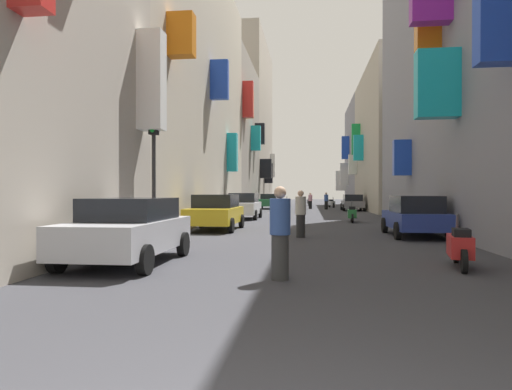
# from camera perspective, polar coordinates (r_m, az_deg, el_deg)

# --- Properties ---
(ground_plane) EXTENTS (140.00, 140.00, 0.00)m
(ground_plane) POSITION_cam_1_polar(r_m,az_deg,el_deg) (32.05, 6.56, -2.52)
(ground_plane) COLOR #38383D
(building_left_mid_a) EXTENTS (6.97, 19.59, 14.88)m
(building_left_mid_a) POSITION_cam_1_polar(r_m,az_deg,el_deg) (25.84, -12.08, 13.39)
(building_left_mid_a) COLOR #BCB29E
(building_left_mid_a) RESTS_ON ground
(building_left_mid_b) EXTENTS (6.91, 12.06, 13.34)m
(building_left_mid_b) POSITION_cam_1_polar(r_m,az_deg,el_deg) (40.78, -4.76, 7.49)
(building_left_mid_b) COLOR gray
(building_left_mid_b) RESTS_ON ground
(building_left_mid_c) EXTENTS (7.20, 16.34, 19.71)m
(building_left_mid_c) POSITION_cam_1_polar(r_m,az_deg,el_deg) (55.07, -1.75, 8.96)
(building_left_mid_c) COLOR #9E9384
(building_left_mid_c) RESTS_ON ground
(building_right_mid_a) EXTENTS (7.35, 22.27, 17.69)m
(building_right_mid_a) POSITION_cam_1_polar(r_m,az_deg,el_deg) (21.92, 29.11, 19.57)
(building_right_mid_a) COLOR gray
(building_right_mid_a) RESTS_ON ground
(building_right_mid_c) EXTENTS (6.89, 16.47, 12.35)m
(building_right_mid_c) POSITION_cam_1_polar(r_m,az_deg,el_deg) (41.16, 17.91, 6.71)
(building_right_mid_c) COLOR #BCB29E
(building_right_mid_c) RESTS_ON ground
(building_right_far) EXTENTS (7.36, 13.63, 12.39)m
(building_right_far) POSITION_cam_1_polar(r_m,az_deg,el_deg) (55.94, 14.94, 5.04)
(building_right_far) COLOR gray
(building_right_far) RESTS_ON ground
(parked_car_green) EXTENTS (1.86, 4.13, 1.45)m
(parked_car_green) POSITION_cam_1_polar(r_m,az_deg,el_deg) (42.98, 1.69, -0.77)
(parked_car_green) COLOR #236638
(parked_car_green) RESTS_ON ground
(parked_car_grey) EXTENTS (1.87, 4.00, 1.41)m
(parked_car_grey) POSITION_cam_1_polar(r_m,az_deg,el_deg) (39.54, 12.31, -0.91)
(parked_car_grey) COLOR slate
(parked_car_grey) RESTS_ON ground
(parked_car_blue) EXTENTS (1.88, 3.98, 1.48)m
(parked_car_blue) POSITION_cam_1_polar(r_m,az_deg,el_deg) (17.11, 19.75, -2.47)
(parked_car_blue) COLOR navy
(parked_car_blue) RESTS_ON ground
(parked_car_white) EXTENTS (1.93, 3.91, 1.56)m
(parked_car_white) POSITION_cam_1_polar(r_m,az_deg,el_deg) (26.83, -1.60, -1.35)
(parked_car_white) COLOR white
(parked_car_white) RESTS_ON ground
(parked_car_silver) EXTENTS (1.99, 3.96, 1.47)m
(parked_car_silver) POSITION_cam_1_polar(r_m,az_deg,el_deg) (10.45, -16.06, -4.22)
(parked_car_silver) COLOR #B7B7BC
(parked_car_silver) RESTS_ON ground
(parked_car_yellow) EXTENTS (2.03, 3.99, 1.51)m
(parked_car_yellow) POSITION_cam_1_polar(r_m,az_deg,el_deg) (18.97, -5.23, -2.12)
(parked_car_yellow) COLOR gold
(parked_car_yellow) RESTS_ON ground
(scooter_silver) EXTENTS (0.72, 1.95, 1.13)m
(scooter_silver) POSITION_cam_1_polar(r_m,az_deg,el_deg) (46.97, 9.68, -1.05)
(scooter_silver) COLOR #ADADB2
(scooter_silver) RESTS_ON ground
(scooter_green) EXTENTS (0.51, 1.90, 1.13)m
(scooter_green) POSITION_cam_1_polar(r_m,az_deg,el_deg) (24.26, 12.24, -2.35)
(scooter_green) COLOR #287F3D
(scooter_green) RESTS_ON ground
(scooter_black) EXTENTS (0.55, 1.83, 1.13)m
(scooter_black) POSITION_cam_1_polar(r_m,az_deg,el_deg) (53.38, 6.87, -0.88)
(scooter_black) COLOR black
(scooter_black) RESTS_ON ground
(scooter_white) EXTENTS (0.52, 1.92, 1.13)m
(scooter_white) POSITION_cam_1_polar(r_m,az_deg,el_deg) (53.99, 4.00, -0.86)
(scooter_white) COLOR silver
(scooter_white) RESTS_ON ground
(scooter_blue) EXTENTS (0.71, 1.97, 1.13)m
(scooter_blue) POSITION_cam_1_polar(r_m,az_deg,el_deg) (46.66, 3.07, -1.05)
(scooter_blue) COLOR #2D4CAD
(scooter_blue) RESTS_ON ground
(scooter_red) EXTENTS (0.65, 1.86, 1.13)m
(scooter_red) POSITION_cam_1_polar(r_m,az_deg,el_deg) (10.38, 24.75, -6.00)
(scooter_red) COLOR red
(scooter_red) RESTS_ON ground
(pedestrian_crossing) EXTENTS (0.53, 0.53, 1.72)m
(pedestrian_crossing) POSITION_cam_1_polar(r_m,az_deg,el_deg) (8.15, 3.12, -4.92)
(pedestrian_crossing) COLOR #363636
(pedestrian_crossing) RESTS_ON ground
(pedestrian_near_left) EXTENTS (0.53, 0.53, 1.59)m
(pedestrian_near_left) POSITION_cam_1_polar(r_m,az_deg,el_deg) (41.96, 9.02, -0.76)
(pedestrian_near_left) COLOR black
(pedestrian_near_left) RESTS_ON ground
(pedestrian_near_right) EXTENTS (0.39, 0.39, 1.57)m
(pedestrian_near_right) POSITION_cam_1_polar(r_m,az_deg,el_deg) (43.05, 7.00, -0.75)
(pedestrian_near_right) COLOR black
(pedestrian_near_right) RESTS_ON ground
(pedestrian_mid_street) EXTENTS (0.53, 0.53, 1.67)m
(pedestrian_mid_street) POSITION_cam_1_polar(r_m,az_deg,el_deg) (15.82, 5.76, -2.44)
(pedestrian_mid_street) COLOR black
(pedestrian_mid_street) RESTS_ON ground
(traffic_light_near_corner) EXTENTS (0.26, 0.34, 4.13)m
(traffic_light_near_corner) POSITION_cam_1_polar(r_m,az_deg,el_deg) (14.05, -13.03, 5.30)
(traffic_light_near_corner) COLOR #2D2D2D
(traffic_light_near_corner) RESTS_ON ground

